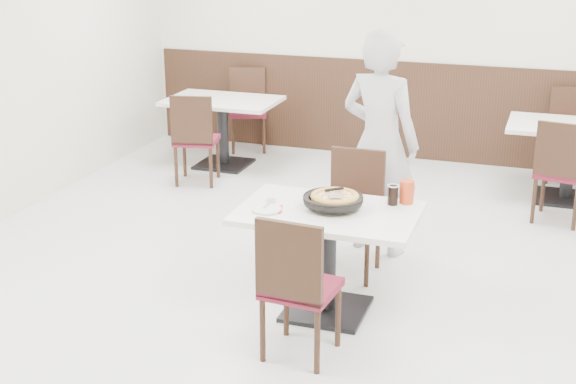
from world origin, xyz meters
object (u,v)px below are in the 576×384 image
(bg_table_left, at_px, (223,133))
(chair_near, at_px, (301,285))
(bg_chair_right_near, at_px, (562,171))
(diner_person, at_px, (380,143))
(pizza, at_px, (335,199))
(bg_chair_right_far, at_px, (569,136))
(cola_glass, at_px, (393,195))
(red_cup, at_px, (407,192))
(side_plate, at_px, (267,209))
(bg_table_right, at_px, (569,163))
(pizza_pan, at_px, (333,203))
(chair_far, at_px, (350,216))
(bg_chair_left_near, at_px, (196,138))
(bg_chair_left_far, at_px, (248,111))
(main_table, at_px, (327,262))

(bg_table_left, bearing_deg, chair_near, -60.09)
(bg_chair_right_near, bearing_deg, diner_person, -129.31)
(pizza, height_order, bg_chair_right_far, bg_chair_right_far)
(pizza, height_order, bg_table_left, pizza)
(diner_person, bearing_deg, cola_glass, 123.93)
(cola_glass, bearing_deg, red_cup, 36.47)
(side_plate, height_order, bg_table_left, side_plate)
(side_plate, xyz_separation_m, bg_table_right, (1.94, 3.16, -0.38))
(bg_table_right, bearing_deg, pizza_pan, -117.16)
(red_cup, height_order, bg_chair_right_near, bg_chair_right_near)
(chair_far, bearing_deg, bg_chair_left_near, -38.98)
(bg_chair_left_far, bearing_deg, pizza_pan, 97.37)
(red_cup, bearing_deg, chair_far, 144.35)
(chair_near, bearing_deg, diner_person, 92.60)
(main_table, xyz_separation_m, pizza, (0.02, 0.07, 0.44))
(red_cup, bearing_deg, bg_chair_left_near, 141.29)
(chair_near, distance_m, bg_chair_right_far, 4.54)
(pizza_pan, relative_size, red_cup, 2.45)
(main_table, bearing_deg, diner_person, 86.39)
(pizza, xyz_separation_m, bg_chair_left_near, (-2.11, 2.29, -0.34))
(chair_near, height_order, pizza, chair_near)
(bg_chair_left_near, distance_m, bg_chair_left_far, 1.33)
(diner_person, xyz_separation_m, bg_chair_left_near, (-2.16, 1.16, -0.44))
(main_table, bearing_deg, bg_table_left, 124.54)
(cola_glass, xyz_separation_m, bg_chair_right_near, (1.10, 2.14, -0.34))
(bg_chair_right_far, bearing_deg, bg_chair_right_near, 86.31)
(cola_glass, bearing_deg, bg_chair_right_near, 62.79)
(chair_near, distance_m, bg_table_right, 3.94)
(bg_chair_left_far, bearing_deg, red_cup, 104.51)
(pizza, distance_m, bg_table_right, 3.35)
(cola_glass, xyz_separation_m, bg_chair_left_far, (-2.43, 3.44, -0.34))
(bg_chair_right_near, height_order, bg_chair_right_far, same)
(side_plate, bearing_deg, bg_chair_left_far, 113.37)
(bg_chair_right_far, bearing_deg, red_cup, 70.79)
(side_plate, relative_size, bg_chair_right_far, 0.21)
(chair_near, bearing_deg, side_plate, 135.14)
(pizza_pan, xyz_separation_m, cola_glass, (0.36, 0.21, 0.02))
(main_table, height_order, bg_table_right, same)
(red_cup, height_order, diner_person, diner_person)
(bg_table_left, height_order, bg_chair_right_near, bg_chair_right_near)
(red_cup, bearing_deg, side_plate, -151.98)
(bg_chair_left_near, bearing_deg, cola_glass, -52.65)
(red_cup, xyz_separation_m, bg_chair_left_near, (-2.55, 2.05, -0.35))
(pizza_pan, distance_m, bg_chair_left_far, 4.20)
(diner_person, bearing_deg, pizza_pan, 103.17)
(pizza, bearing_deg, pizza_pan, -100.30)
(pizza_pan, xyz_separation_m, bg_chair_left_near, (-2.10, 2.32, -0.32))
(chair_far, bearing_deg, diner_person, -98.81)
(main_table, distance_m, bg_chair_left_near, 3.15)
(side_plate, distance_m, bg_table_left, 3.58)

